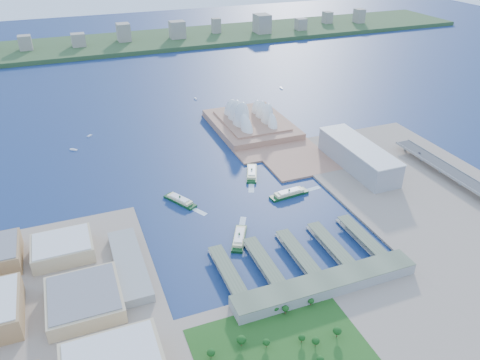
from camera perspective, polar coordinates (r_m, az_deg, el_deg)
name	(u,v)px	position (r m, az deg, el deg)	size (l,w,h in m)	color
ground	(259,223)	(585.24, 2.36, -5.31)	(3000.00, 3000.00, 0.00)	#0F2346
west_land	(49,344)	(474.19, -22.23, -17.98)	(220.00, 390.00, 3.00)	gray
south_land	(354,350)	(449.29, 13.71, -19.47)	(720.00, 180.00, 3.00)	gray
east_land	(441,205)	(672.48, 23.31, -2.79)	(240.00, 500.00, 3.00)	gray
peninsula	(257,131)	(830.92, 2.05, 5.97)	(135.00, 220.00, 3.00)	#A07057
far_shore	(127,43)	(1468.47, -13.61, 15.93)	(2200.00, 260.00, 12.00)	#2D4926
opera_house	(251,111)	(835.33, 1.39, 8.37)	(134.00, 180.00, 58.00)	white
toaster_building	(358,156)	(721.30, 14.19, 2.83)	(45.00, 155.00, 35.00)	gray
west_buildings	(45,305)	(489.45, -22.70, -13.85)	(200.00, 280.00, 27.00)	#9B774D
ferry_wharves	(297,253)	(533.96, 7.01, -8.86)	(184.00, 90.00, 9.30)	#505B45
terminal_building	(326,284)	(492.73, 10.43, -12.42)	(200.00, 28.00, 12.00)	gray
park	(283,345)	(430.25, 5.27, -19.42)	(150.00, 110.00, 16.00)	#194714
far_skyline	(127,33)	(1441.93, -13.64, 17.05)	(1900.00, 140.00, 55.00)	gray
ferry_a	(180,199)	(628.54, -7.34, -2.32)	(13.08, 51.38, 9.72)	#0D3715
ferry_b	(252,171)	(689.22, 1.44, 1.05)	(14.22, 55.85, 10.56)	#0D3715
ferry_c	(239,236)	(554.63, -0.09, -6.89)	(13.32, 52.33, 9.90)	#0D3715
ferry_d	(289,192)	(641.02, 6.00, -1.50)	(14.12, 55.47, 10.49)	#0D3715
boat_a	(74,149)	(811.00, -19.63, 3.53)	(3.23, 12.93, 2.49)	white
boat_b	(89,136)	(854.84, -17.88, 5.17)	(3.06, 8.74, 2.36)	white
boat_c	(281,88)	(1055.04, 5.05, 11.11)	(3.91, 13.39, 3.01)	white
boat_e	(196,99)	(991.63, -5.43, 9.86)	(3.58, 11.24, 2.76)	white
car_c	(420,153)	(771.60, 21.06, 3.09)	(1.96, 4.82, 1.40)	slate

